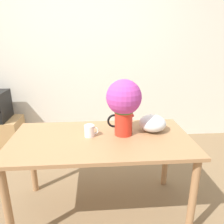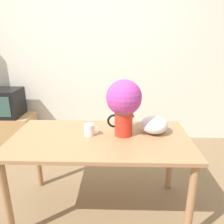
# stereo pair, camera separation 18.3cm
# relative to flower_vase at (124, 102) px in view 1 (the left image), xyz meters

# --- Properties ---
(ground_plane) EXTENTS (12.00, 12.00, 0.00)m
(ground_plane) POSITION_rel_flower_vase_xyz_m (-0.43, -0.16, -1.04)
(ground_plane) COLOR #7F6647
(wall_back) EXTENTS (8.00, 0.05, 2.60)m
(wall_back) POSITION_rel_flower_vase_xyz_m (-0.43, 1.58, 0.26)
(wall_back) COLOR silver
(wall_back) RESTS_ON ground_plane
(table) EXTENTS (1.52, 0.79, 0.75)m
(table) POSITION_rel_flower_vase_xyz_m (-0.20, -0.06, -0.39)
(table) COLOR #A3754C
(table) RESTS_ON ground_plane
(flower_vase) EXTENTS (0.30, 0.30, 0.48)m
(flower_vase) POSITION_rel_flower_vase_xyz_m (0.00, 0.00, 0.00)
(flower_vase) COLOR red
(flower_vase) RESTS_ON table
(coffee_mug) EXTENTS (0.12, 0.09, 0.10)m
(coffee_mug) POSITION_rel_flower_vase_xyz_m (-0.29, -0.02, -0.24)
(coffee_mug) COLOR white
(coffee_mug) RESTS_ON table
(white_bowl) EXTENTS (0.24, 0.24, 0.15)m
(white_bowl) POSITION_rel_flower_vase_xyz_m (0.27, 0.05, -0.22)
(white_bowl) COLOR silver
(white_bowl) RESTS_ON table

